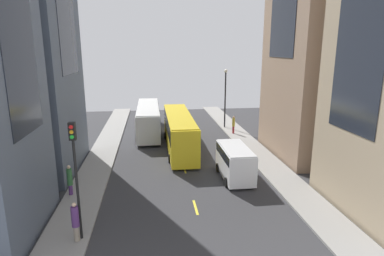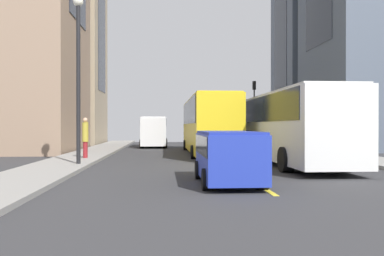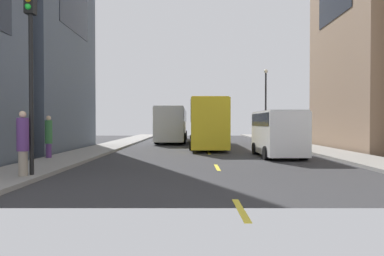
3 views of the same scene
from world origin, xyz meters
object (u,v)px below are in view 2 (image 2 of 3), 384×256
(delivery_van_white, at_px, (154,130))
(pedestrian_walking_far, at_px, (287,132))
(city_bus_white, at_px, (286,122))
(car_blue_0, at_px, (228,153))
(streetcar_yellow, at_px, (207,121))
(pedestrian_waiting_curb, at_px, (256,131))
(pedestrian_crossing_near, at_px, (85,136))
(traffic_light_near_corner, at_px, (254,100))

(delivery_van_white, bearing_deg, pedestrian_walking_far, -171.70)
(city_bus_white, distance_m, car_blue_0, 8.01)
(streetcar_yellow, height_order, delivery_van_white, streetcar_yellow)
(delivery_van_white, bearing_deg, car_blue_0, 97.35)
(car_blue_0, bearing_deg, pedestrian_walking_far, -111.22)
(city_bus_white, height_order, pedestrian_waiting_curb, city_bus_white)
(car_blue_0, distance_m, pedestrian_crossing_near, 10.82)
(streetcar_yellow, bearing_deg, traffic_light_near_corner, -112.81)
(streetcar_yellow, distance_m, pedestrian_walking_far, 13.26)
(delivery_van_white, distance_m, pedestrian_walking_far, 12.28)
(city_bus_white, bearing_deg, pedestrian_walking_far, -107.40)
(pedestrian_crossing_near, xyz_separation_m, traffic_light_near_corner, (-13.58, -20.67, 3.26))
(streetcar_yellow, height_order, traffic_light_near_corner, traffic_light_near_corner)
(car_blue_0, bearing_deg, pedestrian_waiting_curb, -104.44)
(car_blue_0, xyz_separation_m, pedestrian_waiting_curb, (-7.66, -29.77, 0.33))
(car_blue_0, xyz_separation_m, pedestrian_crossing_near, (6.12, -8.91, 0.32))
(pedestrian_crossing_near, bearing_deg, pedestrian_walking_far, -130.60)
(city_bus_white, xyz_separation_m, pedestrian_waiting_curb, (-3.71, -22.88, -0.71))
(traffic_light_near_corner, bearing_deg, pedestrian_waiting_curb, -137.55)
(city_bus_white, relative_size, pedestrian_walking_far, 5.89)
(city_bus_white, distance_m, delivery_van_white, 16.72)
(pedestrian_walking_far, bearing_deg, pedestrian_waiting_curb, 99.89)
(streetcar_yellow, height_order, pedestrian_walking_far, streetcar_yellow)
(pedestrian_walking_far, bearing_deg, streetcar_yellow, -135.50)
(streetcar_yellow, relative_size, traffic_light_near_corner, 2.05)
(pedestrian_waiting_curb, xyz_separation_m, pedestrian_crossing_near, (13.78, 20.85, -0.01))
(pedestrian_crossing_near, distance_m, traffic_light_near_corner, 24.95)
(car_blue_0, distance_m, pedestrian_walking_far, 25.66)
(car_blue_0, bearing_deg, pedestrian_crossing_near, -55.54)
(pedestrian_crossing_near, relative_size, traffic_light_near_corner, 0.33)
(traffic_light_near_corner, bearing_deg, pedestrian_walking_far, 107.83)
(city_bus_white, height_order, pedestrian_crossing_near, city_bus_white)
(pedestrian_crossing_near, bearing_deg, car_blue_0, 129.61)
(pedestrian_waiting_curb, height_order, pedestrian_crossing_near, pedestrian_waiting_curb)
(car_blue_0, height_order, traffic_light_near_corner, traffic_light_near_corner)
(city_bus_white, xyz_separation_m, delivery_van_white, (6.81, -15.26, -0.50))
(car_blue_0, relative_size, pedestrian_walking_far, 1.90)
(pedestrian_waiting_curb, bearing_deg, city_bus_white, 162.07)
(traffic_light_near_corner, bearing_deg, pedestrian_crossing_near, 56.69)
(city_bus_white, bearing_deg, traffic_light_near_corner, -98.80)
(pedestrian_waiting_curb, bearing_deg, pedestrian_crossing_near, 137.83)
(delivery_van_white, height_order, traffic_light_near_corner, traffic_light_near_corner)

